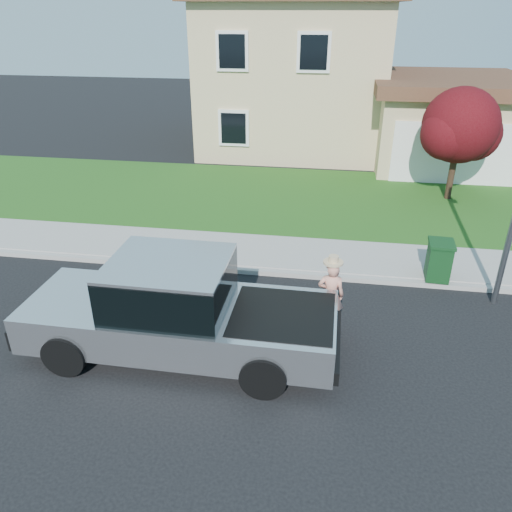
{
  "coord_description": "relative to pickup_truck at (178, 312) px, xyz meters",
  "views": [
    {
      "loc": [
        1.97,
        -8.3,
        6.21
      ],
      "look_at": [
        0.44,
        1.53,
        1.2
      ],
      "focal_mm": 35.0,
      "sensor_mm": 36.0,
      "label": 1
    }
  ],
  "objects": [
    {
      "name": "house",
      "position": [
        2.06,
        16.92,
        2.23
      ],
      "size": [
        14.0,
        11.3,
        6.85
      ],
      "color": "tan",
      "rests_on": "ground"
    },
    {
      "name": "trash_bin",
      "position": [
        5.48,
        3.64,
        -0.3
      ],
      "size": [
        0.64,
        0.72,
        0.98
      ],
      "rotation": [
        0.0,
        0.0,
        -0.06
      ],
      "color": "#0E3415",
      "rests_on": "sidewalk"
    },
    {
      "name": "ground",
      "position": [
        0.75,
        0.54,
        -0.94
      ],
      "size": [
        80.0,
        80.0,
        0.0
      ],
      "primitive_type": "plane",
      "color": "black",
      "rests_on": "ground"
    },
    {
      "name": "woman",
      "position": [
        2.89,
        1.35,
        -0.14
      ],
      "size": [
        0.58,
        0.41,
        1.69
      ],
      "rotation": [
        0.0,
        0.0,
        3.1
      ],
      "color": "tan",
      "rests_on": "ground"
    },
    {
      "name": "curb",
      "position": [
        1.75,
        3.44,
        -0.88
      ],
      "size": [
        40.0,
        0.2,
        0.12
      ],
      "primitive_type": "cube",
      "color": "gray",
      "rests_on": "ground"
    },
    {
      "name": "pickup_truck",
      "position": [
        0.0,
        0.0,
        0.0
      ],
      "size": [
        6.18,
        2.4,
        2.02
      ],
      "rotation": [
        0.0,
        0.0,
        -0.01
      ],
      "color": "black",
      "rests_on": "ground"
    },
    {
      "name": "sidewalk",
      "position": [
        1.75,
        4.54,
        -0.87
      ],
      "size": [
        40.0,
        2.0,
        0.15
      ],
      "primitive_type": "cube",
      "color": "gray",
      "rests_on": "ground"
    },
    {
      "name": "lawn",
      "position": [
        1.75,
        9.04,
        -0.89
      ],
      "size": [
        40.0,
        7.0,
        0.1
      ],
      "primitive_type": "cube",
      "color": "#234A15",
      "rests_on": "ground"
    },
    {
      "name": "ornamental_tree",
      "position": [
        6.9,
        9.81,
        1.59
      ],
      "size": [
        2.77,
        2.5,
        3.8
      ],
      "color": "black",
      "rests_on": "lawn"
    }
  ]
}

